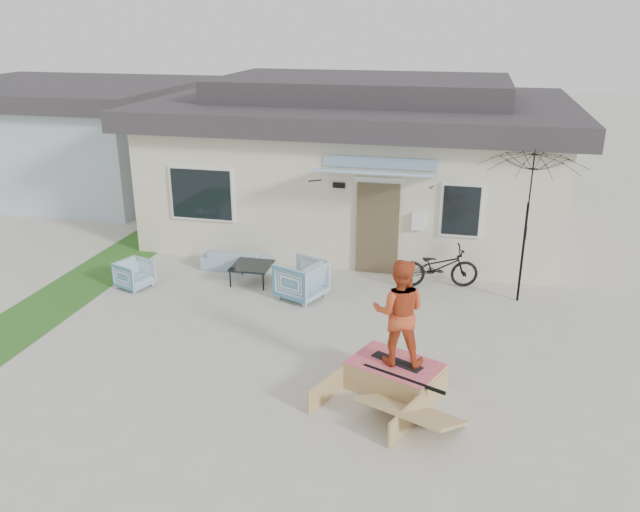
% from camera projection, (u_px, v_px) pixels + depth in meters
% --- Properties ---
extents(ground, '(90.00, 90.00, 0.00)m').
position_uv_depth(ground, '(279.00, 362.00, 10.97)').
color(ground, '#B1AEA0').
rests_on(ground, ground).
extents(grass_strip, '(1.40, 8.00, 0.01)m').
position_uv_depth(grass_strip, '(75.00, 289.00, 13.92)').
color(grass_strip, '#275B1E').
rests_on(grass_strip, ground).
extents(house, '(10.80, 8.49, 4.10)m').
position_uv_depth(house, '(361.00, 157.00, 17.59)').
color(house, beige).
rests_on(house, ground).
extents(neighbor_house, '(8.60, 7.60, 3.50)m').
position_uv_depth(neighbor_house, '(65.00, 135.00, 21.74)').
color(neighbor_house, '#A9BDCF').
rests_on(neighbor_house, ground).
extents(loveseat, '(1.55, 0.49, 0.60)m').
position_uv_depth(loveseat, '(236.00, 256.00, 14.97)').
color(loveseat, teal).
rests_on(loveseat, ground).
extents(armchair_left, '(0.80, 0.82, 0.67)m').
position_uv_depth(armchair_left, '(134.00, 273.00, 13.88)').
color(armchair_left, teal).
rests_on(armchair_left, ground).
extents(armchair_right, '(1.08, 1.11, 0.89)m').
position_uv_depth(armchair_right, '(301.00, 278.00, 13.34)').
color(armchair_right, teal).
rests_on(armchair_right, ground).
extents(coffee_table, '(0.86, 0.86, 0.41)m').
position_uv_depth(coffee_table, '(252.00, 274.00, 14.20)').
color(coffee_table, black).
rests_on(coffee_table, ground).
extents(bicycle, '(1.83, 1.00, 1.11)m').
position_uv_depth(bicycle, '(438.00, 262.00, 13.87)').
color(bicycle, black).
rests_on(bicycle, ground).
extents(patio_umbrella, '(2.45, 2.34, 2.20)m').
position_uv_depth(patio_umbrella, '(527.00, 220.00, 12.75)').
color(patio_umbrella, black).
rests_on(patio_umbrella, ground).
extents(skate_ramp, '(1.95, 2.20, 0.45)m').
position_uv_depth(skate_ramp, '(395.00, 376.00, 10.09)').
color(skate_ramp, '#A68655').
rests_on(skate_ramp, ground).
extents(skateboard, '(0.86, 0.57, 0.05)m').
position_uv_depth(skateboard, '(397.00, 361.00, 10.04)').
color(skateboard, black).
rests_on(skateboard, skate_ramp).
extents(skater, '(0.86, 0.68, 1.69)m').
position_uv_depth(skater, '(399.00, 310.00, 9.73)').
color(skater, '#C04824').
rests_on(skater, skateboard).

